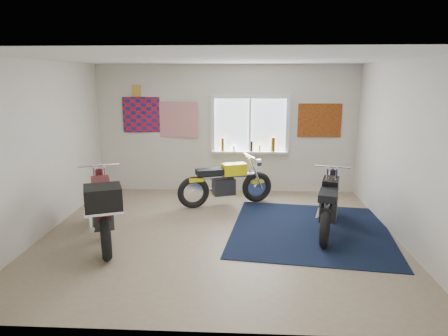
{
  "coord_description": "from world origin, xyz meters",
  "views": [
    {
      "loc": [
        0.38,
        -5.94,
        2.45
      ],
      "look_at": [
        0.06,
        0.4,
        0.99
      ],
      "focal_mm": 32.0,
      "sensor_mm": 36.0,
      "label": 1
    }
  ],
  "objects_px": {
    "maroon_tourer": "(103,208)",
    "yellow_triumph": "(226,184)",
    "navy_rug": "(310,230)",
    "black_chrome_bike": "(329,205)"
  },
  "relations": [
    {
      "from": "maroon_tourer",
      "to": "yellow_triumph",
      "type": "bearing_deg",
      "value": -63.11
    },
    {
      "from": "yellow_triumph",
      "to": "maroon_tourer",
      "type": "height_order",
      "value": "maroon_tourer"
    },
    {
      "from": "maroon_tourer",
      "to": "navy_rug",
      "type": "bearing_deg",
      "value": -99.68
    },
    {
      "from": "navy_rug",
      "to": "black_chrome_bike",
      "type": "xyz_separation_m",
      "value": [
        0.27,
        0.0,
        0.43
      ]
    },
    {
      "from": "black_chrome_bike",
      "to": "yellow_triumph",
      "type": "bearing_deg",
      "value": 68.87
    },
    {
      "from": "black_chrome_bike",
      "to": "maroon_tourer",
      "type": "bearing_deg",
      "value": 116.77
    },
    {
      "from": "navy_rug",
      "to": "yellow_triumph",
      "type": "distance_m",
      "value": 1.97
    },
    {
      "from": "navy_rug",
      "to": "maroon_tourer",
      "type": "relative_size",
      "value": 1.26
    },
    {
      "from": "yellow_triumph",
      "to": "black_chrome_bike",
      "type": "distance_m",
      "value": 2.14
    },
    {
      "from": "navy_rug",
      "to": "maroon_tourer",
      "type": "bearing_deg",
      "value": -167.81
    }
  ]
}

